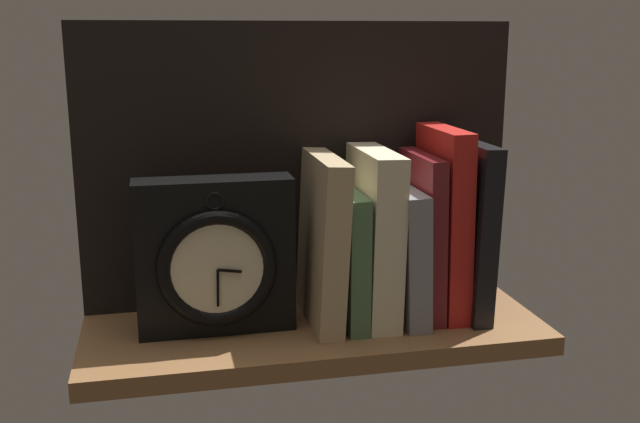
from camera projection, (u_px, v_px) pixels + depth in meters
ground_plane at (315, 333)px, 100.09cm from camera, size 60.88×22.09×2.50cm
back_panel at (299, 165)px, 105.09cm from camera, size 60.88×1.20×39.54cm
book_tan_shortstories at (323, 240)px, 99.00cm from camera, size 4.37×16.35×22.54cm
book_green_romantic at (346, 255)px, 100.21cm from camera, size 2.65×15.52×17.90cm
book_cream_twain at (373, 235)px, 100.39cm from camera, size 4.64×15.62×23.06cm
book_gray_chess at (401, 251)px, 101.79cm from camera, size 3.71×16.45×18.12cm
book_maroon_dawkins at (422, 235)px, 101.90cm from camera, size 2.72×13.70×22.30cm
book_red_requiem at (443, 221)px, 102.13cm from camera, size 3.59×14.08×25.71cm
book_black_skeptic at (465, 227)px, 103.02cm from camera, size 3.31×16.40×23.87cm
framed_clock at (215, 257)px, 95.71cm from camera, size 20.15×7.16×20.15cm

